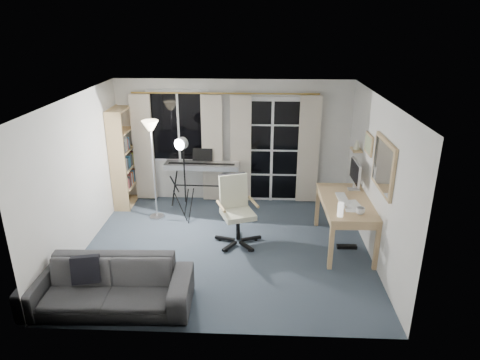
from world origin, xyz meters
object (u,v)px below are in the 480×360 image
Objects in this scene: mug at (360,210)px; sofa at (107,279)px; keyboard_piano at (202,167)px; studio_light at (182,154)px; torchiere_lamp at (151,141)px; monitor at (355,173)px; desk at (346,206)px; bookshelf at (122,159)px; office_chair at (235,204)px.

mug is 0.06× the size of sofa.
studio_light is (-0.23, -0.77, 0.50)m from keyboard_piano.
torchiere_lamp is 3.49m from monitor.
sofa is (-0.01, -2.61, -1.06)m from torchiere_lamp.
monitor reaches higher than desk.
bookshelf is at bearing 173.57° from studio_light.
mug is at bearing -79.71° from desk.
monitor is 4.13m from sofa.
sofa is (-0.78, -3.25, -0.38)m from keyboard_piano.
torchiere_lamp is at bearing 131.50° from office_chair.
studio_light is at bearing -31.05° from bookshelf.
sofa is at bearing -90.15° from torchiere_lamp.
sofa is (0.75, -3.25, -0.50)m from bookshelf.
desk is (2.47, -1.53, -0.09)m from keyboard_piano.
bookshelf is at bearing 153.66° from mug.
bookshelf is at bearing 101.01° from sofa.
studio_light is at bearing 155.71° from mug.
mug is (0.10, -0.50, 0.16)m from desk.
office_chair is 1.95m from mug.
keyboard_piano is 2.89m from monitor.
bookshelf reaches higher than mug.
mug reaches higher than sofa.
office_chair is at bearing -61.47° from keyboard_piano.
keyboard_piano is (0.78, 0.64, -0.68)m from torchiere_lamp.
bookshelf is at bearing 158.05° from desk.
bookshelf is 1.20× the size of studio_light.
desk is 11.48× the size of mug.
torchiere_lamp is at bearing -138.92° from keyboard_piano.
sofa is at bearing -150.47° from office_chair.
torchiere_lamp is at bearing 157.40° from mug.
torchiere_lamp is at bearing 163.60° from desk.
torchiere_lamp is 1.22× the size of desk.
bookshelf reaches higher than studio_light.
mug is (1.85, -0.61, 0.20)m from office_chair.
torchiere_lamp reaches higher than sofa.
bookshelf is 1.54m from keyboard_piano.
monitor is (4.20, -1.08, 0.19)m from bookshelf.
bookshelf is 4.29m from desk.
desk is (4.00, -1.53, -0.21)m from bookshelf.
bookshelf is 1.05× the size of torchiere_lamp.
studio_light is 0.76× the size of sofa.
torchiere_lamp is (0.76, -0.64, 0.56)m from bookshelf.
torchiere_lamp reaches higher than mug.
monitor is 0.98m from mug.
desk is at bearing -15.37° from torchiere_lamp.
sofa is at bearing -160.10° from mug.
mug is 3.59m from sofa.
monitor is at bearing -15.01° from bookshelf.
monitor is at bearing 65.41° from desk.
torchiere_lamp is 0.87× the size of sofa.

